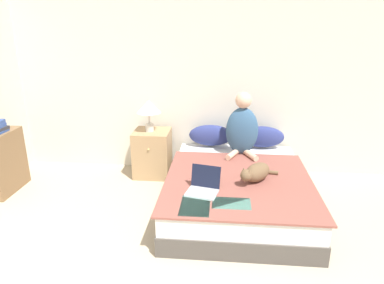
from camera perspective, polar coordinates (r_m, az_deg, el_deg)
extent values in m
cube|color=beige|center=(4.62, 1.53, 10.48)|extent=(6.03, 0.05, 2.55)
cube|color=#4C4742|center=(3.96, 7.46, -9.20)|extent=(1.50, 2.00, 0.19)
cube|color=silver|center=(3.88, 7.58, -6.66)|extent=(1.47, 1.97, 0.20)
cube|color=brown|center=(3.65, 7.76, -6.50)|extent=(1.54, 1.60, 0.02)
cube|color=#5B9384|center=(3.15, 0.52, -10.62)|extent=(0.27, 0.38, 0.01)
cube|color=#5B9384|center=(3.20, 6.57, -10.17)|extent=(0.35, 0.23, 0.01)
ellipsoid|color=navy|center=(4.59, 3.17, 1.11)|extent=(0.58, 0.20, 0.29)
ellipsoid|color=navy|center=(4.62, 11.55, 0.86)|extent=(0.58, 0.20, 0.29)
ellipsoid|color=#33567A|center=(4.30, 8.33, 1.86)|extent=(0.40, 0.22, 0.60)
sphere|color=#DBB293|center=(4.20, 8.59, 6.91)|extent=(0.20, 0.20, 0.20)
cylinder|color=#DBB293|center=(4.25, 6.77, -2.04)|extent=(0.18, 0.28, 0.07)
cylinder|color=#DBB293|center=(4.26, 9.73, -2.12)|extent=(0.18, 0.28, 0.07)
ellipsoid|color=brown|center=(3.64, 10.84, -4.96)|extent=(0.37, 0.39, 0.19)
sphere|color=brown|center=(3.48, 9.03, -5.52)|extent=(0.12, 0.12, 0.12)
cone|color=brown|center=(3.44, 9.52, -4.99)|extent=(0.06, 0.06, 0.06)
cone|color=brown|center=(3.47, 8.62, -4.68)|extent=(0.06, 0.06, 0.06)
cylinder|color=brown|center=(3.85, 12.73, -4.92)|extent=(0.20, 0.07, 0.04)
cube|color=#B7B7BC|center=(3.34, 1.65, -8.48)|extent=(0.34, 0.28, 0.02)
cube|color=black|center=(3.41, 2.32, -5.72)|extent=(0.30, 0.12, 0.22)
cube|color=tan|center=(4.66, -6.59, -1.83)|extent=(0.47, 0.45, 0.63)
sphere|color=tan|center=(4.39, -7.28, -1.25)|extent=(0.03, 0.03, 0.03)
cylinder|color=beige|center=(4.54, -7.09, 2.40)|extent=(0.11, 0.11, 0.10)
cylinder|color=beige|center=(4.50, -7.15, 3.95)|extent=(0.02, 0.02, 0.16)
cone|color=white|center=(4.46, -7.24, 5.91)|extent=(0.32, 0.32, 0.16)
cube|color=brown|center=(4.75, -29.04, -2.97)|extent=(0.27, 0.61, 0.75)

